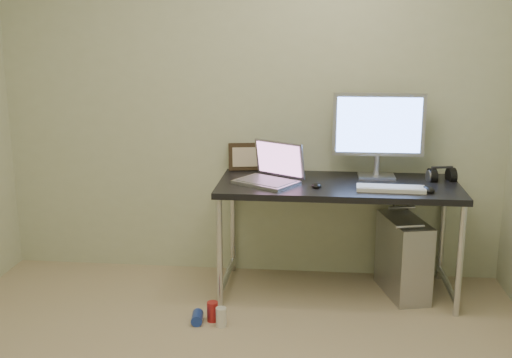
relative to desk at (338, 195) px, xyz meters
The scene contains 16 objects.
wall_back 0.91m from the desk, 151.03° to the left, with size 3.50×0.02×2.50m, color beige.
desk is the anchor object (origin of this frame).
tower_computer 0.60m from the desk, ahead, with size 0.33×0.53×0.55m.
cable_a 0.55m from the desk, 36.60° to the left, with size 0.01×0.01×0.70m, color black.
cable_b 0.62m from the desk, 29.32° to the left, with size 0.01×0.01×0.72m, color black.
can_red 1.10m from the desk, 144.91° to the right, with size 0.07×0.07×0.12m, color #B22121.
can_white 1.09m from the desk, 139.26° to the right, with size 0.06×0.06×0.12m, color silver.
can_blue 1.19m from the desk, 146.19° to the right, with size 0.07×0.07×0.12m, color #1F3AA3.
laptop 0.46m from the desk, behind, with size 0.48×0.46×0.26m.
monitor 0.52m from the desk, 35.93° to the left, with size 0.60×0.18×0.56m.
keyboard 0.37m from the desk, 26.27° to the right, with size 0.42×0.14×0.03m, color white.
mouse_right 0.57m from the desk, 16.20° to the right, with size 0.08×0.12×0.04m, color black.
mouse_left 0.21m from the desk, 140.86° to the right, with size 0.06×0.10×0.03m, color black.
headphones 0.70m from the desk, 11.57° to the left, with size 0.20×0.12×0.12m.
picture_frame 0.73m from the desk, 153.86° to the left, with size 0.24×0.03×0.19m, color black.
webcam 0.52m from the desk, 141.43° to the left, with size 0.05×0.04×0.13m.
Camera 1 is at (0.49, -2.64, 1.76)m, focal length 45.00 mm.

